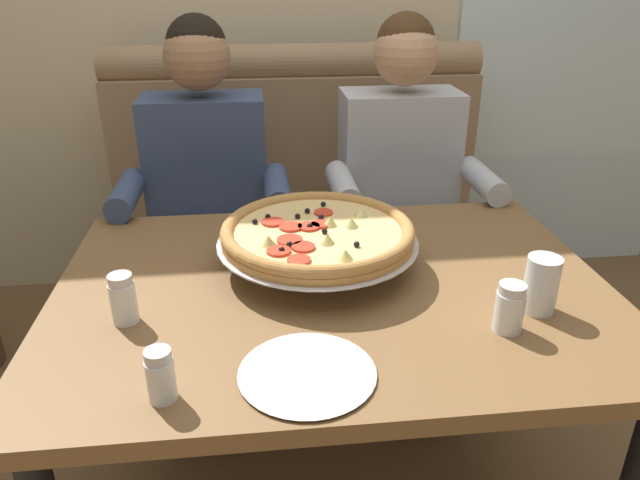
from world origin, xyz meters
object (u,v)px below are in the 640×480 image
object	(u,v)px
plate_near_left	(307,370)
shaker_pepper_flakes	(124,302)
shaker_oregano	(161,379)
drinking_glass	(540,288)
patio_chair	(522,135)
dining_table	(333,315)
shaker_parmesan	(509,311)
diner_right	(404,189)
booth_bench	(302,243)
diner_left	(207,197)
pizza	(318,233)

from	to	relation	value
plate_near_left	shaker_pepper_flakes	bearing A→B (deg)	148.55
shaker_pepper_flakes	shaker_oregano	bearing A→B (deg)	-67.13
drinking_glass	patio_chair	distance (m)	2.33
patio_chair	dining_table	bearing A→B (deg)	-124.60
shaker_pepper_flakes	shaker_parmesan	world-z (taller)	shaker_pepper_flakes
plate_near_left	diner_right	bearing A→B (deg)	66.83
shaker_pepper_flakes	plate_near_left	distance (m)	0.42
shaker_pepper_flakes	shaker_parmesan	bearing A→B (deg)	-8.64
booth_bench	diner_right	distance (m)	0.53
dining_table	diner_right	bearing A→B (deg)	63.36
diner_right	shaker_parmesan	xyz separation A→B (m)	(-0.01, -0.89, 0.07)
shaker_oregano	diner_left	bearing A→B (deg)	89.55
shaker_pepper_flakes	shaker_oregano	size ratio (longest dim) A/B	1.10
plate_near_left	patio_chair	bearing A→B (deg)	57.74
dining_table	patio_chair	bearing A→B (deg)	55.40
booth_bench	diner_left	bearing A→B (deg)	-141.41
shaker_parmesan	diner_right	bearing A→B (deg)	89.57
dining_table	plate_near_left	size ratio (longest dim) A/B	5.06
diner_left	shaker_pepper_flakes	world-z (taller)	diner_left
plate_near_left	booth_bench	bearing A→B (deg)	85.87
shaker_oregano	booth_bench	bearing A→B (deg)	75.20
dining_table	shaker_oregano	xyz separation A→B (m)	(-0.34, -0.36, 0.13)
diner_left	patio_chair	distance (m)	2.14
diner_right	drinking_glass	distance (m)	0.83
diner_left	shaker_parmesan	distance (m)	1.11
diner_left	patio_chair	bearing A→B (deg)	37.56
diner_right	pizza	distance (m)	0.68
booth_bench	shaker_oregano	bearing A→B (deg)	-104.80
shaker_pepper_flakes	shaker_oregano	distance (m)	0.28
dining_table	drinking_glass	world-z (taller)	drinking_glass
dining_table	plate_near_left	xyz separation A→B (m)	(-0.09, -0.33, 0.09)
shaker_pepper_flakes	plate_near_left	xyz separation A→B (m)	(0.36, -0.22, -0.04)
dining_table	diner_left	xyz separation A→B (m)	(-0.33, 0.67, 0.06)
pizza	shaker_oregano	xyz separation A→B (m)	(-0.32, -0.46, -0.05)
pizza	patio_chair	distance (m)	2.34
dining_table	shaker_pepper_flakes	distance (m)	0.48
pizza	drinking_glass	size ratio (longest dim) A/B	3.88
shaker_parmesan	shaker_pepper_flakes	bearing A→B (deg)	171.36
booth_bench	shaker_pepper_flakes	world-z (taller)	booth_bench
diner_left	shaker_parmesan	size ratio (longest dim) A/B	12.16
dining_table	plate_near_left	bearing A→B (deg)	-105.55
shaker_oregano	pizza	bearing A→B (deg)	55.44
shaker_oregano	patio_chair	xyz separation A→B (m)	(1.70, 2.33, -0.25)
pizza	shaker_pepper_flakes	distance (m)	0.47
booth_bench	drinking_glass	world-z (taller)	booth_bench
booth_bench	shaker_pepper_flakes	size ratio (longest dim) A/B	13.58
diner_right	shaker_pepper_flakes	xyz separation A→B (m)	(-0.78, -0.77, 0.07)
booth_bench	pizza	size ratio (longest dim) A/B	3.04
diner_left	drinking_glass	bearing A→B (deg)	-47.55
booth_bench	shaker_pepper_flakes	bearing A→B (deg)	-113.40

